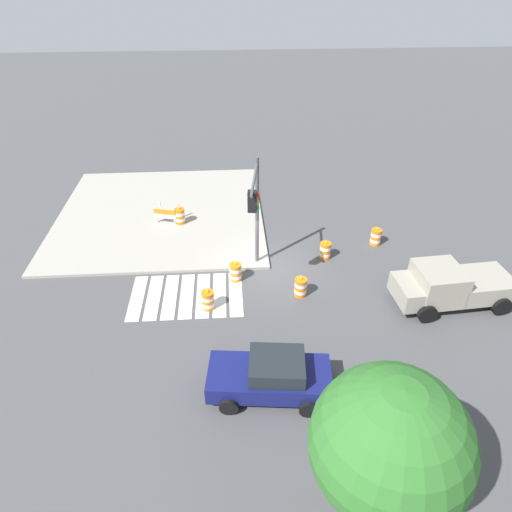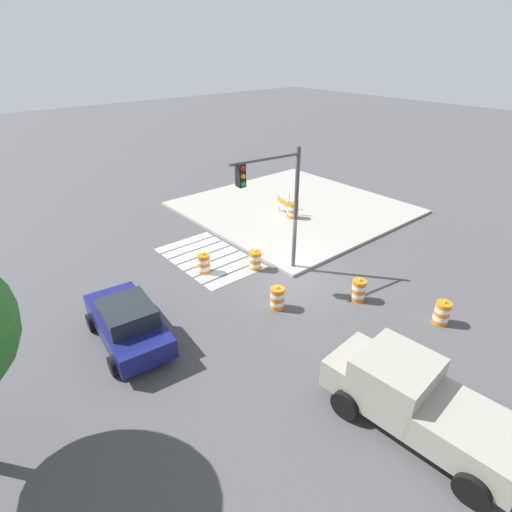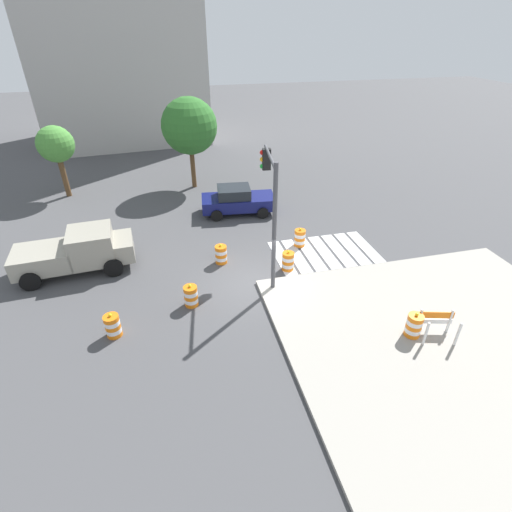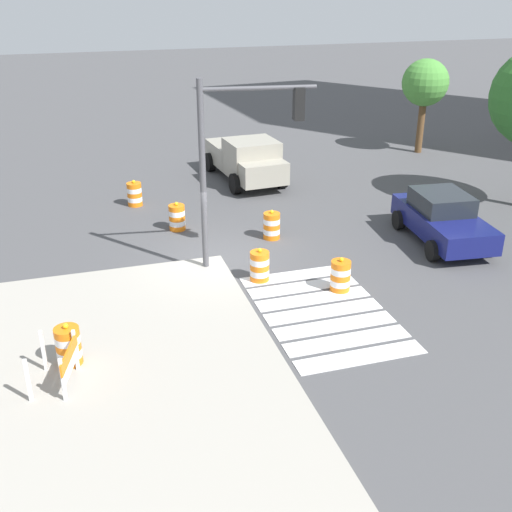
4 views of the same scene
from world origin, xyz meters
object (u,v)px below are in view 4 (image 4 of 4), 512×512
sports_car (442,218)px  traffic_barrel_median_far (177,217)px  pickup_truck (247,159)px  traffic_barrel_crosswalk_end (272,226)px  traffic_barrel_on_sidewalk (68,346)px  traffic_barrel_near_corner (260,266)px  traffic_barrel_far_curb (135,194)px  construction_barricade (62,362)px  traffic_light_pole (242,141)px  traffic_barrel_median_near (340,276)px  street_tree_streetside_near (425,84)px

sports_car → traffic_barrel_median_far: 8.97m
pickup_truck → traffic_barrel_crosswalk_end: bearing=-8.9°
traffic_barrel_crosswalk_end → traffic_barrel_median_far: bearing=-120.6°
traffic_barrel_crosswalk_end → traffic_barrel_on_sidewalk: size_ratio=1.00×
traffic_barrel_near_corner → traffic_barrel_crosswalk_end: 3.21m
sports_car → traffic_barrel_median_far: bearing=-113.6°
traffic_barrel_crosswalk_end → sports_car: bearing=70.6°
sports_car → traffic_barrel_far_curb: 11.39m
traffic_barrel_on_sidewalk → construction_barricade: size_ratio=0.73×
traffic_barrel_near_corner → traffic_barrel_crosswalk_end: same height
traffic_light_pole → traffic_barrel_on_sidewalk: bearing=-52.6°
sports_car → traffic_barrel_median_near: (2.32, -4.68, -0.36)m
traffic_barrel_median_far → traffic_barrel_near_corner: bearing=18.7°
sports_car → traffic_barrel_crosswalk_end: sports_car is taller
traffic_barrel_crosswalk_end → traffic_barrel_on_sidewalk: bearing=-48.7°
traffic_barrel_far_curb → traffic_barrel_on_sidewalk: 10.94m
traffic_light_pole → traffic_barrel_crosswalk_end: bearing=141.5°
traffic_barrel_near_corner → traffic_barrel_median_far: 4.89m
pickup_truck → street_tree_streetside_near: street_tree_streetside_near is taller
traffic_barrel_near_corner → traffic_barrel_on_sidewalk: (3.01, -5.41, 0.15)m
traffic_barrel_crosswalk_end → pickup_truck: bearing=171.1°
pickup_truck → traffic_barrel_crosswalk_end: size_ratio=5.18×
construction_barricade → sports_car: bearing=111.7°
sports_car → pickup_truck: pickup_truck is taller
traffic_barrel_median_near → traffic_barrel_on_sidewalk: size_ratio=1.00×
traffic_barrel_far_curb → traffic_light_pole: size_ratio=0.19×
traffic_barrel_far_curb → traffic_light_pole: bearing=20.4°
traffic_barrel_crosswalk_end → traffic_barrel_near_corner: bearing=-24.6°
traffic_barrel_median_near → traffic_barrel_median_far: 6.88m
traffic_barrel_near_corner → traffic_light_pole: bearing=-167.5°
construction_barricade → pickup_truck: bearing=148.9°
traffic_barrel_near_corner → traffic_light_pole: 3.60m
sports_car → traffic_barrel_far_curb: (-6.54, -9.32, -0.36)m
sports_car → traffic_barrel_on_sidewalk: sports_car is taller
traffic_barrel_far_curb → street_tree_streetside_near: bearing=104.7°
pickup_truck → traffic_barrel_crosswalk_end: (6.35, -0.99, -0.52)m
traffic_barrel_near_corner → traffic_barrel_median_far: (-4.63, -1.56, 0.00)m
construction_barricade → street_tree_streetside_near: street_tree_streetside_near is taller
traffic_barrel_crosswalk_end → traffic_barrel_far_curb: 6.15m
traffic_barrel_median_far → construction_barricade: bearing=-25.3°
sports_car → construction_barricade: 13.13m
sports_car → traffic_barrel_near_corner: sports_car is taller
traffic_barrel_median_near → traffic_barrel_far_curb: 10.00m
construction_barricade → street_tree_streetside_near: bearing=131.1°
traffic_barrel_crosswalk_end → traffic_light_pole: 4.26m
traffic_barrel_median_near → street_tree_streetside_near: size_ratio=0.23×
traffic_barrel_median_near → traffic_barrel_median_far: same height
traffic_barrel_crosswalk_end → traffic_barrel_on_sidewalk: (5.93, -6.75, 0.15)m
construction_barricade → street_tree_streetside_near: (-15.21, 17.45, 2.64)m
traffic_barrel_crosswalk_end → traffic_light_pole: size_ratio=0.19×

